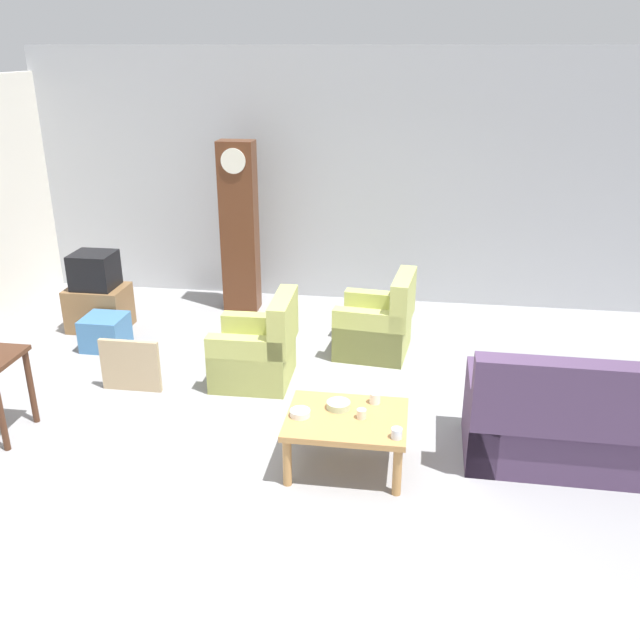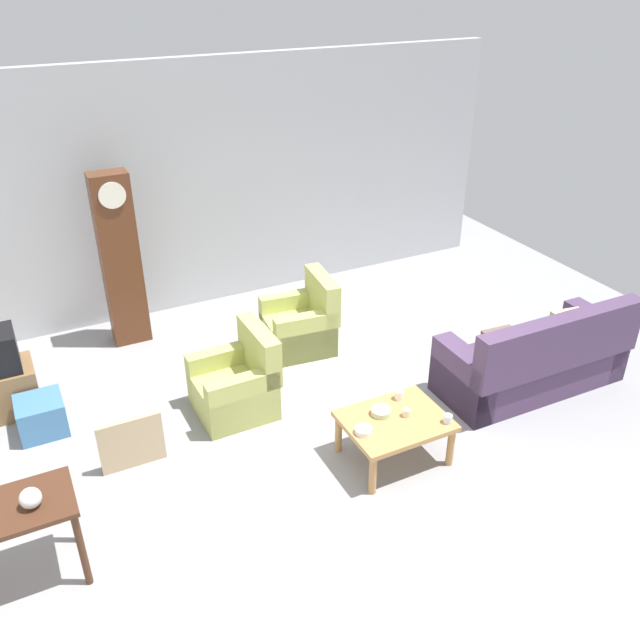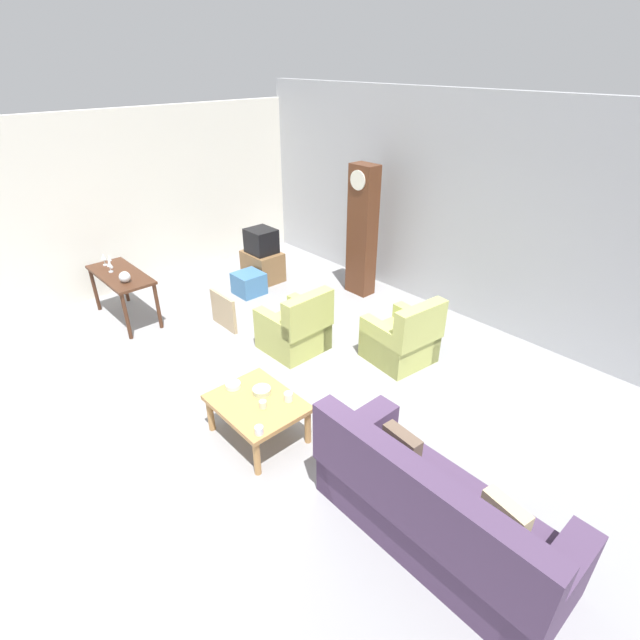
# 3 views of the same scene
# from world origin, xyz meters

# --- Properties ---
(ground_plane) EXTENTS (10.40, 10.40, 0.00)m
(ground_plane) POSITION_xyz_m (0.00, 0.00, 0.00)
(ground_plane) COLOR gray
(garage_door_wall) EXTENTS (8.40, 0.16, 3.20)m
(garage_door_wall) POSITION_xyz_m (0.00, 3.60, 1.60)
(garage_door_wall) COLOR #ADAFB5
(garage_door_wall) RESTS_ON ground_plane
(couch_floral) EXTENTS (2.11, 0.90, 1.04)m
(couch_floral) POSITION_xyz_m (2.41, -0.14, 0.35)
(couch_floral) COLOR #4C3856
(couch_floral) RESTS_ON ground_plane
(armchair_olive_near) EXTENTS (0.80, 0.77, 0.92)m
(armchair_olive_near) POSITION_xyz_m (-0.66, 0.95, 0.31)
(armchair_olive_near) COLOR tan
(armchair_olive_near) RESTS_ON ground_plane
(armchair_olive_far) EXTENTS (0.87, 0.84, 0.92)m
(armchair_olive_far) POSITION_xyz_m (0.50, 1.81, 0.31)
(armchair_olive_far) COLOR #B6BD63
(armchair_olive_far) RESTS_ON ground_plane
(coffee_table_wood) EXTENTS (0.96, 0.76, 0.46)m
(coffee_table_wood) POSITION_xyz_m (0.40, -0.44, 0.39)
(coffee_table_wood) COLOR #B27F47
(coffee_table_wood) RESTS_ON ground_plane
(grandfather_clock) EXTENTS (0.44, 0.30, 2.14)m
(grandfather_clock) POSITION_xyz_m (-1.33, 2.94, 1.07)
(grandfather_clock) COLOR #562D19
(grandfather_clock) RESTS_ON ground_plane
(tv_stand_cabinet) EXTENTS (0.68, 0.52, 0.52)m
(tv_stand_cabinet) POSITION_xyz_m (-2.86, 2.02, 0.26)
(tv_stand_cabinet) COLOR brown
(tv_stand_cabinet) RESTS_ON ground_plane
(tv_crt) EXTENTS (0.48, 0.44, 0.42)m
(tv_crt) POSITION_xyz_m (-2.86, 2.02, 0.73)
(tv_crt) COLOR black
(tv_crt) RESTS_ON tv_stand_cabinet
(framed_picture_leaning) EXTENTS (0.60, 0.05, 0.53)m
(framed_picture_leaning) POSITION_xyz_m (-1.85, 0.56, 0.27)
(framed_picture_leaning) COLOR tan
(framed_picture_leaning) RESTS_ON ground_plane
(storage_box_blue) EXTENTS (0.45, 0.46, 0.37)m
(storage_box_blue) POSITION_xyz_m (-2.55, 1.50, 0.19)
(storage_box_blue) COLOR teal
(storage_box_blue) RESTS_ON ground_plane
(cup_white_porcelain) EXTENTS (0.09, 0.09, 0.09)m
(cup_white_porcelain) POSITION_xyz_m (0.61, -0.19, 0.50)
(cup_white_porcelain) COLOR white
(cup_white_porcelain) RESTS_ON coffee_table_wood
(cup_blue_rimmed) EXTENTS (0.08, 0.08, 0.08)m
(cup_blue_rimmed) POSITION_xyz_m (0.81, -0.70, 0.50)
(cup_blue_rimmed) COLOR silver
(cup_blue_rimmed) RESTS_ON coffee_table_wood
(cup_cream_tall) EXTENTS (0.08, 0.08, 0.08)m
(cup_cream_tall) POSITION_xyz_m (0.52, -0.45, 0.50)
(cup_cream_tall) COLOR beige
(cup_cream_tall) RESTS_ON coffee_table_wood
(bowl_white_stacked) EXTENTS (0.16, 0.16, 0.05)m
(bowl_white_stacked) POSITION_xyz_m (0.03, -0.49, 0.48)
(bowl_white_stacked) COLOR white
(bowl_white_stacked) RESTS_ON coffee_table_wood
(bowl_shallow_green) EXTENTS (0.19, 0.19, 0.06)m
(bowl_shallow_green) POSITION_xyz_m (0.32, -0.32, 0.49)
(bowl_shallow_green) COLOR #B2C69E
(bowl_shallow_green) RESTS_ON coffee_table_wood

